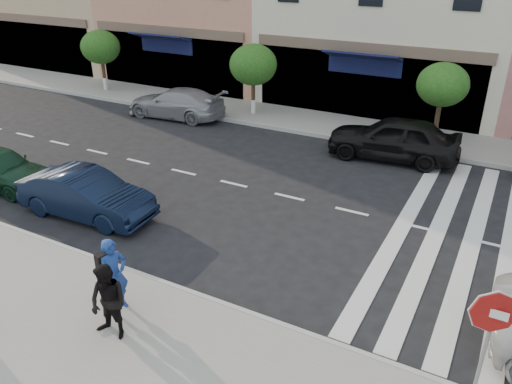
# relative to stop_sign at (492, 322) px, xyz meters

# --- Properties ---
(ground) EXTENTS (120.00, 120.00, 0.00)m
(ground) POSITION_rel_stop_sign_xyz_m (-5.96, 1.67, -1.78)
(ground) COLOR black
(ground) RESTS_ON ground
(sidewalk_near) EXTENTS (60.00, 4.50, 0.15)m
(sidewalk_near) POSITION_rel_stop_sign_xyz_m (-5.96, -2.08, -1.70)
(sidewalk_near) COLOR gray
(sidewalk_near) RESTS_ON ground
(sidewalk_far) EXTENTS (60.00, 3.00, 0.15)m
(sidewalk_far) POSITION_rel_stop_sign_xyz_m (-5.96, 12.67, -1.70)
(sidewalk_far) COLOR gray
(sidewalk_far) RESTS_ON ground
(street_tree_wa) EXTENTS (2.00, 2.00, 3.05)m
(street_tree_wa) POSITION_rel_stop_sign_xyz_m (-19.96, 12.47, 0.56)
(street_tree_wa) COLOR #473323
(street_tree_wa) RESTS_ON sidewalk_far
(street_tree_wb) EXTENTS (2.10, 2.10, 3.06)m
(street_tree_wb) POSITION_rel_stop_sign_xyz_m (-10.96, 12.47, 0.53)
(street_tree_wb) COLOR #473323
(street_tree_wb) RESTS_ON sidewalk_far
(street_tree_c) EXTENTS (1.90, 1.90, 3.04)m
(street_tree_c) POSITION_rel_stop_sign_xyz_m (-2.96, 12.47, 0.58)
(street_tree_c) COLOR #473323
(street_tree_c) RESTS_ON sidewalk_far
(stop_sign) EXTENTS (0.78, 0.10, 2.21)m
(stop_sign) POSITION_rel_stop_sign_xyz_m (0.00, 0.00, 0.00)
(stop_sign) COLOR gray
(stop_sign) RESTS_ON sidewalk_near
(photographer) EXTENTS (0.55, 0.68, 1.63)m
(photographer) POSITION_rel_stop_sign_xyz_m (-6.78, -0.99, -0.81)
(photographer) COLOR navy
(photographer) RESTS_ON sidewalk_near
(walker) EXTENTS (0.78, 0.62, 1.57)m
(walker) POSITION_rel_stop_sign_xyz_m (-6.29, -1.67, -0.84)
(walker) COLOR black
(walker) RESTS_ON sidewalk_near
(car_near_mid) EXTENTS (4.09, 1.64, 1.32)m
(car_near_mid) POSITION_rel_stop_sign_xyz_m (-10.51, 1.85, -1.12)
(car_near_mid) COLOR black
(car_near_mid) RESTS_ON ground
(car_far_left) EXTENTS (4.66, 2.20, 1.31)m
(car_far_left) POSITION_rel_stop_sign_xyz_m (-13.93, 10.64, -1.12)
(car_far_left) COLOR #949398
(car_far_left) RESTS_ON ground
(car_far_mid) EXTENTS (4.78, 2.28, 1.58)m
(car_far_mid) POSITION_rel_stop_sign_xyz_m (-4.03, 10.29, -0.99)
(car_far_mid) COLOR black
(car_far_mid) RESTS_ON ground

